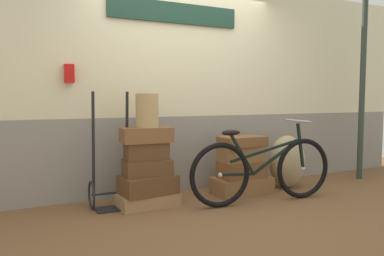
# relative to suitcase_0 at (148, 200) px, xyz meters

# --- Properties ---
(ground) EXTENTS (9.51, 5.20, 0.06)m
(ground) POSITION_rel_suitcase_0_xyz_m (0.64, -0.27, -0.10)
(ground) COLOR brown
(station_building) EXTENTS (7.51, 0.74, 2.69)m
(station_building) POSITION_rel_suitcase_0_xyz_m (0.65, 0.58, 1.28)
(station_building) COLOR gray
(station_building) RESTS_ON ground
(suitcase_0) EXTENTS (0.67, 0.41, 0.14)m
(suitcase_0) POSITION_rel_suitcase_0_xyz_m (0.00, 0.00, 0.00)
(suitcase_0) COLOR #9E754C
(suitcase_0) RESTS_ON ground
(suitcase_1) EXTENTS (0.62, 0.43, 0.20)m
(suitcase_1) POSITION_rel_suitcase_0_xyz_m (0.00, -0.01, 0.17)
(suitcase_1) COLOR brown
(suitcase_1) RESTS_ON suitcase_0
(suitcase_2) EXTENTS (0.52, 0.36, 0.17)m
(suitcase_2) POSITION_rel_suitcase_0_xyz_m (0.00, 0.02, 0.36)
(suitcase_2) COLOR brown
(suitcase_2) RESTS_ON suitcase_1
(suitcase_3) EXTENTS (0.47, 0.29, 0.19)m
(suitcase_3) POSITION_rel_suitcase_0_xyz_m (-0.00, 0.03, 0.54)
(suitcase_3) COLOR brown
(suitcase_3) RESTS_ON suitcase_2
(suitcase_4) EXTENTS (0.55, 0.32, 0.16)m
(suitcase_4) POSITION_rel_suitcase_0_xyz_m (-0.00, 0.03, 0.71)
(suitcase_4) COLOR brown
(suitcase_4) RESTS_ON suitcase_3
(suitcase_5) EXTENTS (0.72, 0.39, 0.20)m
(suitcase_5) POSITION_rel_suitcase_0_xyz_m (1.23, 0.02, 0.03)
(suitcase_5) COLOR olive
(suitcase_5) RESTS_ON ground
(suitcase_6) EXTENTS (0.56, 0.32, 0.21)m
(suitcase_6) POSITION_rel_suitcase_0_xyz_m (1.21, -0.01, 0.24)
(suitcase_6) COLOR brown
(suitcase_6) RESTS_ON suitcase_5
(suitcase_7) EXTENTS (0.54, 0.30, 0.18)m
(suitcase_7) POSITION_rel_suitcase_0_xyz_m (1.20, -0.00, 0.43)
(suitcase_7) COLOR olive
(suitcase_7) RESTS_ON suitcase_6
(suitcase_8) EXTENTS (0.57, 0.32, 0.12)m
(suitcase_8) POSITION_rel_suitcase_0_xyz_m (1.21, -0.01, 0.58)
(suitcase_8) COLOR brown
(suitcase_8) RESTS_ON suitcase_7
(wicker_basket) EXTENTS (0.24, 0.24, 0.37)m
(wicker_basket) POSITION_rel_suitcase_0_xyz_m (0.00, 0.01, 0.98)
(wicker_basket) COLOR tan
(wicker_basket) RESTS_ON suitcase_4
(luggage_trolley) EXTENTS (0.45, 0.37, 1.25)m
(luggage_trolley) POSITION_rel_suitcase_0_xyz_m (-0.37, 0.13, 0.21)
(luggage_trolley) COLOR black
(luggage_trolley) RESTS_ON ground
(burlap_sack) EXTENTS (0.49, 0.42, 0.69)m
(burlap_sack) POSITION_rel_suitcase_0_xyz_m (1.94, 0.03, 0.27)
(burlap_sack) COLOR tan
(burlap_sack) RESTS_ON ground
(bicycle) EXTENTS (1.78, 0.46, 0.93)m
(bicycle) POSITION_rel_suitcase_0_xyz_m (1.22, -0.43, 0.30)
(bicycle) COLOR black
(bicycle) RESTS_ON ground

